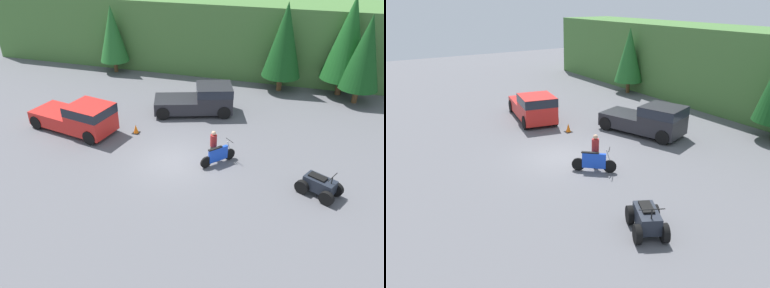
# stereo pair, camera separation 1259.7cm
# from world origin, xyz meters

# --- Properties ---
(ground_plane) EXTENTS (80.00, 80.00, 0.00)m
(ground_plane) POSITION_xyz_m (0.00, 0.00, 0.00)
(ground_plane) COLOR #5B5B60
(hillside_backdrop) EXTENTS (44.00, 6.00, 5.81)m
(hillside_backdrop) POSITION_xyz_m (0.00, 16.00, 2.91)
(hillside_backdrop) COLOR #477538
(hillside_backdrop) RESTS_ON ground_plane
(tree_left) EXTENTS (2.44, 2.44, 5.54)m
(tree_left) POSITION_xyz_m (-9.45, 12.23, 3.26)
(tree_left) COLOR brown
(tree_left) RESTS_ON ground_plane
(tree_mid_left) EXTENTS (2.87, 2.87, 6.51)m
(tree_mid_left) POSITION_xyz_m (4.47, 11.91, 3.83)
(tree_mid_left) COLOR brown
(tree_mid_left) RESTS_ON ground_plane
(tree_mid_right) EXTENTS (3.12, 3.12, 7.09)m
(tree_mid_right) POSITION_xyz_m (8.79, 12.34, 4.17)
(tree_mid_right) COLOR brown
(tree_mid_right) RESTS_ON ground_plane
(tree_right) EXTENTS (2.70, 2.70, 6.14)m
(tree_right) POSITION_xyz_m (9.86, 11.06, 3.61)
(tree_right) COLOR brown
(tree_right) RESTS_ON ground_plane
(pickup_truck_red) EXTENTS (5.66, 3.15, 1.93)m
(pickup_truck_red) POSITION_xyz_m (-6.47, 1.62, 1.01)
(pickup_truck_red) COLOR red
(pickup_truck_red) RESTS_ON ground_plane
(pickup_truck_second) EXTENTS (5.51, 3.64, 1.93)m
(pickup_truck_second) POSITION_xyz_m (-0.15, 6.34, 1.01)
(pickup_truck_second) COLOR #232328
(pickup_truck_second) RESTS_ON ground_plane
(dirt_bike) EXTENTS (1.51, 1.68, 1.21)m
(dirt_bike) POSITION_xyz_m (2.34, 0.51, 0.50)
(dirt_bike) COLOR black
(dirt_bike) RESTS_ON ground_plane
(quad_atv) EXTENTS (2.24, 1.92, 1.24)m
(quad_atv) POSITION_xyz_m (7.45, -0.73, 0.49)
(quad_atv) COLOR black
(quad_atv) RESTS_ON ground_plane
(rider_person) EXTENTS (0.49, 0.49, 1.73)m
(rider_person) POSITION_xyz_m (2.00, 0.81, 0.94)
(rider_person) COLOR brown
(rider_person) RESTS_ON ground_plane
(traffic_cone) EXTENTS (0.42, 0.42, 0.55)m
(traffic_cone) POSITION_xyz_m (-3.22, 2.38, 0.25)
(traffic_cone) COLOR black
(traffic_cone) RESTS_ON ground_plane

